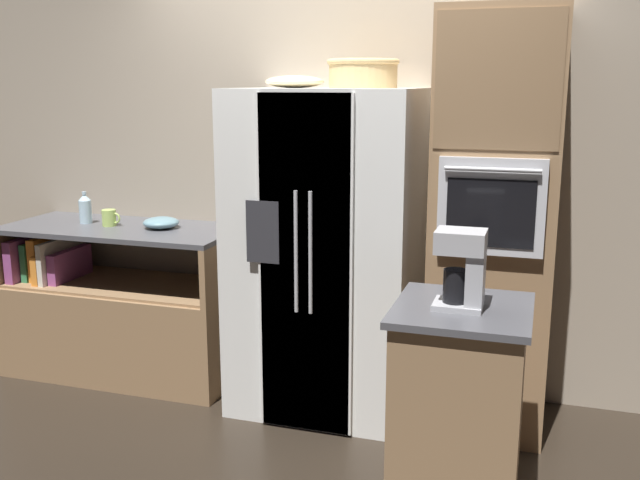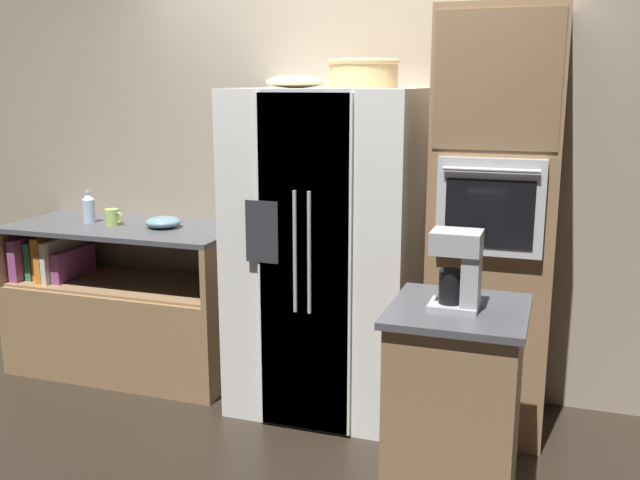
% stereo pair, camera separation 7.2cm
% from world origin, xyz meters
% --- Properties ---
extents(ground_plane, '(20.00, 20.00, 0.00)m').
position_xyz_m(ground_plane, '(0.00, 0.00, 0.00)').
color(ground_plane, black).
extents(wall_back, '(12.00, 0.06, 2.80)m').
position_xyz_m(wall_back, '(0.00, 0.43, 1.40)').
color(wall_back, tan).
rests_on(wall_back, ground_plane).
extents(counter_left, '(1.45, 0.65, 0.94)m').
position_xyz_m(counter_left, '(-1.34, 0.07, 0.35)').
color(counter_left, '#93704C').
rests_on(counter_left, ground_plane).
extents(refrigerator, '(0.98, 0.79, 1.78)m').
position_xyz_m(refrigerator, '(0.02, 0.02, 0.89)').
color(refrigerator, white).
rests_on(refrigerator, ground_plane).
extents(wall_oven, '(0.61, 0.69, 2.16)m').
position_xyz_m(wall_oven, '(0.91, 0.08, 1.09)').
color(wall_oven, '#93704C').
rests_on(wall_oven, ground_plane).
extents(island_counter, '(0.56, 0.59, 0.91)m').
position_xyz_m(island_counter, '(0.86, -0.80, 0.46)').
color(island_counter, '#93704C').
rests_on(island_counter, ground_plane).
extents(wicker_basket, '(0.38, 0.38, 0.15)m').
position_xyz_m(wicker_basket, '(0.19, 0.10, 1.86)').
color(wicker_basket, tan).
rests_on(wicker_basket, refrigerator).
extents(fruit_bowl, '(0.32, 0.32, 0.07)m').
position_xyz_m(fruit_bowl, '(-0.17, 0.05, 1.81)').
color(fruit_bowl, beige).
rests_on(fruit_bowl, refrigerator).
extents(bottle_tall, '(0.08, 0.08, 0.20)m').
position_xyz_m(bottle_tall, '(-1.58, 0.10, 1.04)').
color(bottle_tall, silver).
rests_on(bottle_tall, counter_left).
extents(mug, '(0.12, 0.08, 0.10)m').
position_xyz_m(mug, '(-1.39, 0.07, 0.99)').
color(mug, '#B2D166').
rests_on(mug, counter_left).
extents(mixing_bowl, '(0.22, 0.22, 0.07)m').
position_xyz_m(mixing_bowl, '(-1.06, 0.10, 0.98)').
color(mixing_bowl, '#668C99').
rests_on(mixing_bowl, counter_left).
extents(coffee_maker, '(0.20, 0.16, 0.32)m').
position_xyz_m(coffee_maker, '(0.86, -0.83, 1.09)').
color(coffee_maker, '#B2B2B7').
rests_on(coffee_maker, island_counter).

